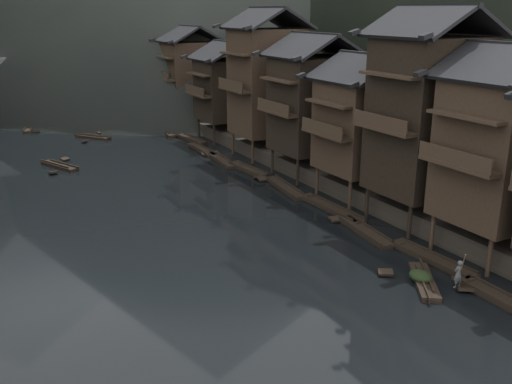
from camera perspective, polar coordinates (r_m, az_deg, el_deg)
water at (r=32.54m, az=0.52°, el=-11.36°), size 300.00×300.00×0.00m
right_bank at (r=82.51m, az=8.46°, el=7.17°), size 40.00×200.00×1.80m
stilt_houses at (r=54.07m, az=7.03°, el=10.31°), size 9.00×67.60×16.43m
moored_sampans at (r=59.92m, az=-1.75°, el=2.65°), size 2.99×71.90×0.47m
midriver_boats at (r=74.26m, az=-18.90°, el=4.67°), size 9.96×27.42×0.45m
stone_bridge at (r=98.41m, az=-20.55°, el=10.43°), size 40.00×6.00×9.00m
hero_sampan at (r=36.35m, az=16.47°, el=-8.49°), size 3.77×4.97×0.44m
cargo_heap at (r=36.14m, az=16.17°, el=-7.58°), size 1.19×1.55×0.71m
boatman at (r=35.66m, az=19.60°, el=-7.39°), size 0.64×0.43×1.73m
bamboo_pole at (r=34.87m, az=20.24°, el=-3.63°), size 2.05×2.11×3.20m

